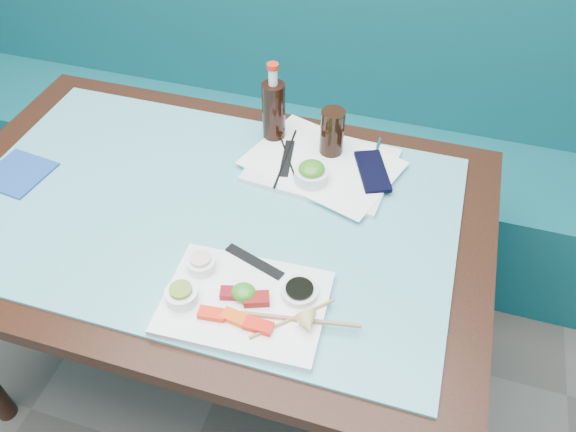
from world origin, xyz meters
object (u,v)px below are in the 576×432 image
(seaweed_bowl, at_px, (311,176))
(cola_bottle_body, at_px, (274,113))
(blue_napkin, at_px, (18,173))
(dining_table, at_px, (210,233))
(booth_bench, at_px, (298,134))
(cola_glass, at_px, (332,132))
(serving_tray, at_px, (322,165))
(sashimi_plate, at_px, (245,303))

(seaweed_bowl, relative_size, cola_bottle_body, 0.49)
(blue_napkin, bearing_deg, dining_table, 2.98)
(booth_bench, distance_m, cola_bottle_body, 0.71)
(seaweed_bowl, distance_m, blue_napkin, 0.77)
(blue_napkin, bearing_deg, cola_glass, 22.24)
(cola_bottle_body, bearing_deg, seaweed_bowl, -45.71)
(cola_bottle_body, bearing_deg, dining_table, -104.10)
(cola_glass, bearing_deg, cola_bottle_body, 172.28)
(booth_bench, relative_size, serving_tray, 8.21)
(dining_table, bearing_deg, blue_napkin, -177.02)
(serving_tray, distance_m, seaweed_bowl, 0.08)
(seaweed_bowl, bearing_deg, cola_glass, 81.25)
(sashimi_plate, bearing_deg, booth_bench, 97.53)
(serving_tray, bearing_deg, seaweed_bowl, -92.37)
(serving_tray, bearing_deg, cola_glass, 84.92)
(blue_napkin, bearing_deg, seaweed_bowl, 13.85)
(sashimi_plate, height_order, blue_napkin, sashimi_plate)
(dining_table, height_order, serving_tray, serving_tray)
(dining_table, xyz_separation_m, cola_glass, (0.25, 0.29, 0.17))
(serving_tray, xyz_separation_m, cola_bottle_body, (-0.16, 0.08, 0.08))
(seaweed_bowl, bearing_deg, dining_table, -145.20)
(booth_bench, xyz_separation_m, seaweed_bowl, (0.23, -0.68, 0.41))
(dining_table, xyz_separation_m, seaweed_bowl, (0.23, 0.16, 0.12))
(cola_glass, height_order, blue_napkin, cola_glass)
(sashimi_plate, relative_size, blue_napkin, 2.23)
(sashimi_plate, xyz_separation_m, serving_tray, (0.04, 0.48, -0.00))
(dining_table, xyz_separation_m, blue_napkin, (-0.52, -0.03, 0.09))
(blue_napkin, bearing_deg, cola_bottle_body, 29.33)
(dining_table, relative_size, serving_tray, 3.83)
(cola_bottle_body, height_order, blue_napkin, cola_bottle_body)
(sashimi_plate, distance_m, cola_bottle_body, 0.58)
(seaweed_bowl, xyz_separation_m, blue_napkin, (-0.75, -0.19, -0.03))
(booth_bench, distance_m, dining_table, 0.89)
(sashimi_plate, bearing_deg, cola_bottle_body, 99.11)
(seaweed_bowl, xyz_separation_m, cola_bottle_body, (-0.15, 0.15, 0.06))
(booth_bench, bearing_deg, serving_tray, -68.63)
(cola_glass, bearing_deg, booth_bench, 114.15)
(sashimi_plate, bearing_deg, dining_table, 125.36)
(booth_bench, distance_m, serving_tray, 0.76)
(booth_bench, bearing_deg, cola_bottle_body, -81.59)
(cola_bottle_body, relative_size, blue_napkin, 1.17)
(sashimi_plate, bearing_deg, cola_glass, 81.73)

